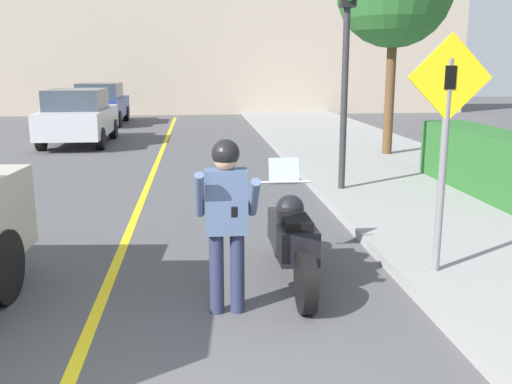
{
  "coord_description": "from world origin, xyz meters",
  "views": [
    {
      "loc": [
        0.43,
        -2.99,
        2.36
      ],
      "look_at": [
        1.06,
        3.18,
        0.99
      ],
      "focal_mm": 40.0,
      "sensor_mm": 36.0,
      "label": 1
    }
  ],
  "objects": [
    {
      "name": "crossing_sign",
      "position": [
        3.02,
        2.77,
        1.68
      ],
      "size": [
        0.91,
        0.08,
        2.56
      ],
      "color": "slate",
      "rests_on": "sidewalk_curb"
    },
    {
      "name": "building_backdrop",
      "position": [
        0.0,
        26.0,
        3.77
      ],
      "size": [
        28.0,
        1.2,
        7.54
      ],
      "color": "#B2A38E",
      "rests_on": "ground"
    },
    {
      "name": "motorcycle",
      "position": [
        1.44,
        2.99,
        0.5
      ],
      "size": [
        0.62,
        2.29,
        1.29
      ],
      "color": "black",
      "rests_on": "ground"
    },
    {
      "name": "road_center_line",
      "position": [
        -0.6,
        6.0,
        0.0
      ],
      "size": [
        0.12,
        36.0,
        0.01
      ],
      "color": "yellow",
      "rests_on": "ground"
    },
    {
      "name": "parked_car_silver",
      "position": [
        -3.18,
        14.92,
        0.86
      ],
      "size": [
        1.88,
        4.2,
        1.68
      ],
      "color": "black",
      "rests_on": "ground"
    },
    {
      "name": "traffic_light",
      "position": [
        3.06,
        7.14,
        2.89
      ],
      "size": [
        0.26,
        0.3,
        3.97
      ],
      "color": "#2D2D30",
      "rests_on": "sidewalk_curb"
    },
    {
      "name": "parked_car_blue",
      "position": [
        -3.5,
        21.18,
        0.86
      ],
      "size": [
        1.88,
        4.2,
        1.68
      ],
      "color": "black",
      "rests_on": "ground"
    },
    {
      "name": "hedge_row",
      "position": [
        5.6,
        6.74,
        0.69
      ],
      "size": [
        0.9,
        3.79,
        1.1
      ],
      "color": "#286028",
      "rests_on": "sidewalk_curb"
    },
    {
      "name": "person_biker",
      "position": [
        0.68,
        2.22,
        1.04
      ],
      "size": [
        0.59,
        0.47,
        1.7
      ],
      "color": "#282D4C",
      "rests_on": "ground"
    }
  ]
}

